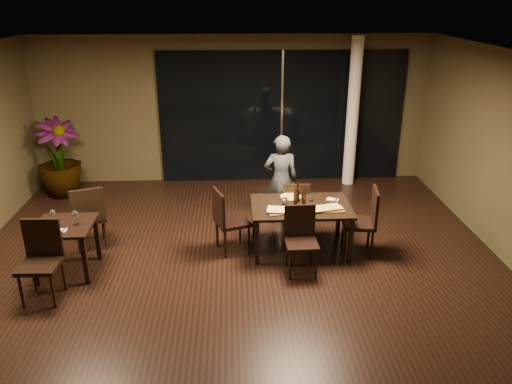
{
  "coord_description": "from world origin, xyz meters",
  "views": [
    {
      "loc": [
        -0.03,
        -6.09,
        3.78
      ],
      "look_at": [
        0.31,
        0.63,
        1.05
      ],
      "focal_mm": 35.0,
      "sensor_mm": 36.0,
      "label": 1
    }
  ],
  "objects_px": {
    "main_table": "(301,210)",
    "chair_main_far": "(296,205)",
    "bottle_a": "(296,196)",
    "bottle_c": "(298,192)",
    "chair_main_near": "(301,236)",
    "diner": "(281,180)",
    "bottle_b": "(304,197)",
    "side_table": "(65,233)",
    "potted_plant": "(59,158)",
    "chair_main_left": "(227,218)",
    "chair_main_right": "(365,218)",
    "chair_side_far": "(89,215)",
    "chair_side_near": "(41,256)"
  },
  "relations": [
    {
      "from": "diner",
      "to": "main_table",
      "type": "bearing_deg",
      "value": 102.36
    },
    {
      "from": "main_table",
      "to": "chair_main_far",
      "type": "bearing_deg",
      "value": 90.29
    },
    {
      "from": "chair_main_left",
      "to": "bottle_c",
      "type": "height_order",
      "value": "bottle_c"
    },
    {
      "from": "chair_side_far",
      "to": "bottle_b",
      "type": "height_order",
      "value": "chair_side_far"
    },
    {
      "from": "chair_main_right",
      "to": "chair_side_near",
      "type": "height_order",
      "value": "chair_side_near"
    },
    {
      "from": "diner",
      "to": "bottle_a",
      "type": "distance_m",
      "value": 1.0
    },
    {
      "from": "chair_main_left",
      "to": "side_table",
      "type": "bearing_deg",
      "value": 82.62
    },
    {
      "from": "side_table",
      "to": "potted_plant",
      "type": "bearing_deg",
      "value": 108.39
    },
    {
      "from": "main_table",
      "to": "bottle_c",
      "type": "bearing_deg",
      "value": 104.04
    },
    {
      "from": "bottle_b",
      "to": "diner",
      "type": "bearing_deg",
      "value": 104.09
    },
    {
      "from": "chair_main_left",
      "to": "potted_plant",
      "type": "bearing_deg",
      "value": 32.82
    },
    {
      "from": "side_table",
      "to": "chair_main_left",
      "type": "relative_size",
      "value": 0.78
    },
    {
      "from": "chair_main_left",
      "to": "diner",
      "type": "xyz_separation_m",
      "value": [
        0.92,
        1.02,
        0.22
      ]
    },
    {
      "from": "main_table",
      "to": "chair_main_near",
      "type": "xyz_separation_m",
      "value": [
        -0.08,
        -0.59,
        -0.13
      ]
    },
    {
      "from": "chair_side_far",
      "to": "diner",
      "type": "distance_m",
      "value": 3.15
    },
    {
      "from": "chair_main_far",
      "to": "potted_plant",
      "type": "xyz_separation_m",
      "value": [
        -4.4,
        1.92,
        0.25
      ]
    },
    {
      "from": "potted_plant",
      "to": "chair_main_far",
      "type": "bearing_deg",
      "value": -23.63
    },
    {
      "from": "main_table",
      "to": "side_table",
      "type": "distance_m",
      "value": 3.44
    },
    {
      "from": "side_table",
      "to": "bottle_c",
      "type": "bearing_deg",
      "value": 10.88
    },
    {
      "from": "side_table",
      "to": "chair_main_far",
      "type": "distance_m",
      "value": 3.57
    },
    {
      "from": "chair_main_near",
      "to": "chair_main_right",
      "type": "bearing_deg",
      "value": 20.67
    },
    {
      "from": "side_table",
      "to": "chair_main_left",
      "type": "height_order",
      "value": "chair_main_left"
    },
    {
      "from": "chair_main_right",
      "to": "chair_side_near",
      "type": "distance_m",
      "value": 4.58
    },
    {
      "from": "chair_main_left",
      "to": "bottle_b",
      "type": "bearing_deg",
      "value": -108.91
    },
    {
      "from": "side_table",
      "to": "potted_plant",
      "type": "height_order",
      "value": "potted_plant"
    },
    {
      "from": "chair_main_right",
      "to": "side_table",
      "type": "bearing_deg",
      "value": -77.53
    },
    {
      "from": "chair_main_far",
      "to": "bottle_c",
      "type": "height_order",
      "value": "bottle_c"
    },
    {
      "from": "chair_side_far",
      "to": "potted_plant",
      "type": "xyz_separation_m",
      "value": [
        -1.16,
        2.33,
        0.17
      ]
    },
    {
      "from": "chair_side_far",
      "to": "bottle_c",
      "type": "xyz_separation_m",
      "value": [
        3.21,
        -0.03,
        0.32
      ]
    },
    {
      "from": "chair_main_left",
      "to": "chair_side_far",
      "type": "height_order",
      "value": "chair_side_far"
    },
    {
      "from": "chair_side_near",
      "to": "diner",
      "type": "bearing_deg",
      "value": 34.15
    },
    {
      "from": "bottle_a",
      "to": "bottle_c",
      "type": "distance_m",
      "value": 0.13
    },
    {
      "from": "main_table",
      "to": "chair_main_right",
      "type": "xyz_separation_m",
      "value": [
        0.96,
        -0.16,
        -0.09
      ]
    },
    {
      "from": "chair_main_right",
      "to": "bottle_a",
      "type": "bearing_deg",
      "value": -92.21
    },
    {
      "from": "side_table",
      "to": "diner",
      "type": "bearing_deg",
      "value": 25.42
    },
    {
      "from": "potted_plant",
      "to": "bottle_a",
      "type": "relative_size",
      "value": 5.41
    },
    {
      "from": "bottle_a",
      "to": "chair_side_near",
      "type": "bearing_deg",
      "value": -162.0
    },
    {
      "from": "side_table",
      "to": "chair_main_far",
      "type": "bearing_deg",
      "value": 17.7
    },
    {
      "from": "chair_main_left",
      "to": "bottle_c",
      "type": "relative_size",
      "value": 3.26
    },
    {
      "from": "chair_main_far",
      "to": "potted_plant",
      "type": "relative_size",
      "value": 0.6
    },
    {
      "from": "side_table",
      "to": "bottle_c",
      "type": "relative_size",
      "value": 2.55
    },
    {
      "from": "chair_main_near",
      "to": "diner",
      "type": "relative_size",
      "value": 0.62
    },
    {
      "from": "chair_main_left",
      "to": "chair_side_far",
      "type": "bearing_deg",
      "value": 65.34
    },
    {
      "from": "bottle_a",
      "to": "bottle_c",
      "type": "relative_size",
      "value": 0.89
    },
    {
      "from": "bottle_a",
      "to": "chair_main_right",
      "type": "bearing_deg",
      "value": -10.22
    },
    {
      "from": "chair_side_far",
      "to": "diner",
      "type": "relative_size",
      "value": 0.67
    },
    {
      "from": "main_table",
      "to": "bottle_b",
      "type": "height_order",
      "value": "bottle_b"
    },
    {
      "from": "chair_side_far",
      "to": "side_table",
      "type": "bearing_deg",
      "value": 58.45
    },
    {
      "from": "chair_main_right",
      "to": "bottle_b",
      "type": "height_order",
      "value": "chair_main_right"
    },
    {
      "from": "chair_main_near",
      "to": "bottle_b",
      "type": "distance_m",
      "value": 0.71
    }
  ]
}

